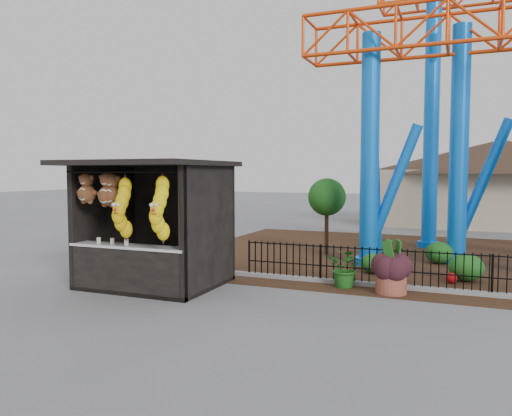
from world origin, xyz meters
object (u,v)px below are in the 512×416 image
at_px(roller_coaster, 500,57).
at_px(terracotta_planter, 391,282).
at_px(potted_plant, 346,268).
at_px(prize_booth, 148,226).

bearing_deg(roller_coaster, terracotta_planter, -113.32).
bearing_deg(potted_plant, prize_booth, -135.87).
bearing_deg(potted_plant, terracotta_planter, 11.15).
xyz_separation_m(roller_coaster, terracotta_planter, (-2.48, -5.75, -6.17)).
xyz_separation_m(terracotta_planter, potted_plant, (-1.11, 0.22, 0.22)).
height_order(prize_booth, terracotta_planter, prize_booth).
distance_m(roller_coaster, potted_plant, 8.88).
bearing_deg(prize_booth, potted_plant, 21.72).
height_order(roller_coaster, terracotta_planter, roller_coaster).
height_order(prize_booth, roller_coaster, roller_coaster).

